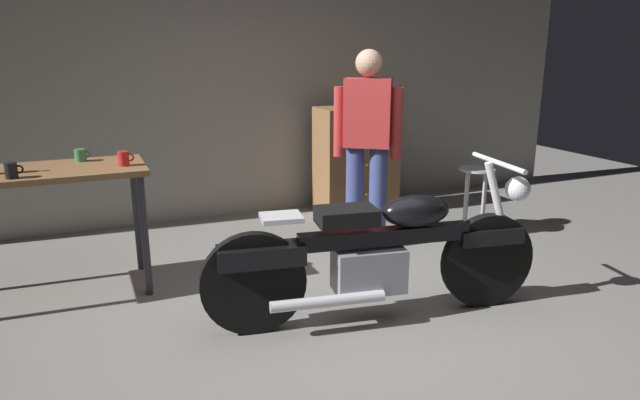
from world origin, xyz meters
name	(u,v)px	position (x,y,z in m)	size (l,w,h in m)	color
ground_plane	(357,330)	(0.00, 0.00, 0.00)	(12.00, 12.00, 0.00)	gray
back_wall	(230,61)	(0.00, 2.80, 1.55)	(8.00, 0.12, 3.10)	gray
workbench	(45,186)	(-1.70, 1.31, 0.79)	(1.30, 0.64, 0.90)	brown
motorcycle	(379,252)	(0.20, 0.09, 0.45)	(2.17, 0.68, 1.00)	black
person_standing	(367,141)	(0.76, 1.33, 0.93)	(0.48, 0.40, 1.67)	#3C4781
shop_stool	(476,183)	(1.79, 1.17, 0.50)	(0.32, 0.32, 0.64)	#B2B2B7
wooden_dresser	(356,161)	(1.15, 2.30, 0.55)	(0.80, 0.47, 1.10)	brown
mug_red_diner	(124,159)	(-1.18, 1.21, 0.95)	(0.11, 0.08, 0.10)	red
mug_black_matte	(12,171)	(-1.86, 1.08, 0.95)	(0.11, 0.07, 0.10)	black
mug_green_speckled	(81,155)	(-1.45, 1.49, 0.94)	(0.11, 0.08, 0.09)	#3D7F4C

